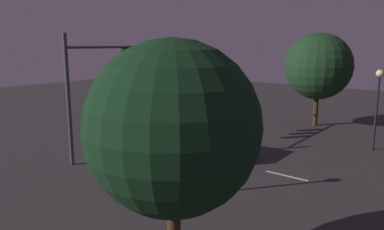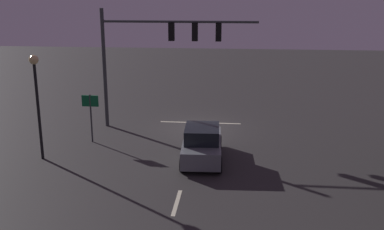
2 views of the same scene
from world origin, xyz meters
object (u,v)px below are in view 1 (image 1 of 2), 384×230
at_px(street_lamp_left_kerb, 378,94).
at_px(car_approaching, 216,142).
at_px(traffic_signal_assembly, 116,69).
at_px(street_lamp_right_kerb, 118,118).
at_px(tree_right_near, 173,128).
at_px(route_sign, 108,139).
at_px(tree_left_far, 319,66).

bearing_deg(street_lamp_left_kerb, car_approaching, -44.50).
distance_m(traffic_signal_assembly, street_lamp_right_kerb, 7.67).
distance_m(traffic_signal_assembly, car_approaching, 7.26).
bearing_deg(street_lamp_right_kerb, tree_right_near, 63.94).
relative_size(route_sign, tree_right_near, 0.40).
bearing_deg(route_sign, street_lamp_right_kerb, 59.62).
height_order(route_sign, tree_left_far, tree_left_far).
height_order(car_approaching, tree_left_far, tree_left_far).
bearing_deg(street_lamp_left_kerb, tree_left_far, -130.88).
bearing_deg(tree_right_near, street_lamp_right_kerb, -116.06).
distance_m(street_lamp_right_kerb, route_sign, 3.57).
relative_size(street_lamp_left_kerb, tree_left_far, 0.68).
xyz_separation_m(car_approaching, street_lamp_right_kerb, (7.73, 0.67, 2.74)).
height_order(car_approaching, street_lamp_left_kerb, street_lamp_left_kerb).
bearing_deg(street_lamp_right_kerb, tree_left_far, 177.34).
bearing_deg(route_sign, street_lamp_left_kerb, 145.69).
height_order(car_approaching, route_sign, route_sign).
bearing_deg(tree_right_near, tree_left_far, -169.15).
bearing_deg(street_lamp_right_kerb, route_sign, -120.38).
xyz_separation_m(street_lamp_left_kerb, route_sign, (13.16, -8.98, -1.56)).
relative_size(traffic_signal_assembly, tree_right_near, 1.37).
distance_m(car_approaching, street_lamp_left_kerb, 10.22).
xyz_separation_m(car_approaching, tree_left_far, (-11.66, 1.57, 3.91)).
xyz_separation_m(street_lamp_left_kerb, street_lamp_right_kerb, (14.77, -6.25, 0.08)).
bearing_deg(tree_left_far, route_sign, -11.56).
distance_m(street_lamp_left_kerb, tree_right_near, 17.32).
relative_size(traffic_signal_assembly, route_sign, 3.43).
relative_size(route_sign, tree_left_far, 0.36).
relative_size(street_lamp_right_kerb, tree_right_near, 0.77).
bearing_deg(tree_left_far, tree_right_near, 10.85).
xyz_separation_m(traffic_signal_assembly, tree_right_near, (7.27, 10.91, -0.68)).
distance_m(traffic_signal_assembly, tree_right_near, 13.13).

